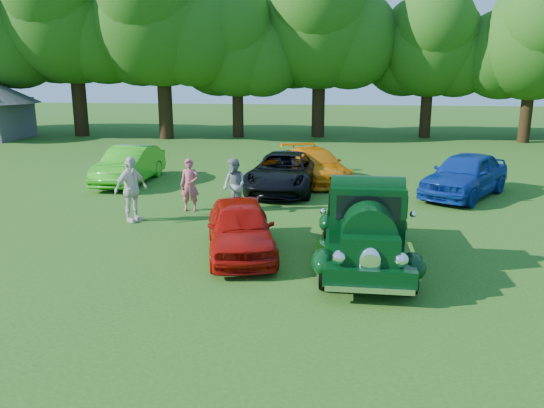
# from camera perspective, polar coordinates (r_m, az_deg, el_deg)

# --- Properties ---
(ground) EXTENTS (120.00, 120.00, 0.00)m
(ground) POSITION_cam_1_polar(r_m,az_deg,el_deg) (11.75, 4.12, -7.37)
(ground) COLOR #225012
(ground) RESTS_ON ground
(hero_pickup) EXTENTS (2.26, 4.86, 1.90)m
(hero_pickup) POSITION_cam_1_polar(r_m,az_deg,el_deg) (12.23, 10.00, -2.60)
(hero_pickup) COLOR black
(hero_pickup) RESTS_ON ground
(red_convertible) EXTENTS (2.44, 4.10, 1.31)m
(red_convertible) POSITION_cam_1_polar(r_m,az_deg,el_deg) (12.76, -3.44, -2.49)
(red_convertible) COLOR #A00C06
(red_convertible) RESTS_ON ground
(back_car_lime) EXTENTS (1.52, 4.31, 1.42)m
(back_car_lime) POSITION_cam_1_polar(r_m,az_deg,el_deg) (21.59, -15.10, 4.07)
(back_car_lime) COLOR #28A516
(back_car_lime) RESTS_ON ground
(back_car_black) EXTENTS (2.58, 5.11, 1.39)m
(back_car_black) POSITION_cam_1_polar(r_m,az_deg,el_deg) (19.53, 1.31, 3.48)
(back_car_black) COLOR black
(back_car_black) RESTS_ON ground
(back_car_orange) EXTENTS (3.50, 4.87, 1.31)m
(back_car_orange) POSITION_cam_1_polar(r_m,az_deg,el_deg) (21.18, 4.65, 4.17)
(back_car_orange) COLOR orange
(back_car_orange) RESTS_ON ground
(back_car_blue) EXTENTS (4.01, 4.81, 1.55)m
(back_car_blue) POSITION_cam_1_polar(r_m,az_deg,el_deg) (19.75, 20.06, 2.98)
(back_car_blue) COLOR navy
(back_car_blue) RESTS_ON ground
(spectator_pink) EXTENTS (0.62, 0.42, 1.66)m
(spectator_pink) POSITION_cam_1_polar(r_m,az_deg,el_deg) (16.77, -8.83, 2.02)
(spectator_pink) COLOR #B84B5C
(spectator_pink) RESTS_ON ground
(spectator_grey) EXTENTS (1.03, 1.03, 1.68)m
(spectator_grey) POSITION_cam_1_polar(r_m,az_deg,el_deg) (16.48, -4.08, 1.99)
(spectator_grey) COLOR gray
(spectator_grey) RESTS_ON ground
(spectator_white) EXTENTS (0.97, 1.21, 1.91)m
(spectator_white) POSITION_cam_1_polar(r_m,az_deg,el_deg) (15.91, -14.93, 1.52)
(spectator_white) COLOR silver
(spectator_white) RESTS_ON ground
(tree_line) EXTENTS (64.38, 11.36, 12.26)m
(tree_line) POSITION_cam_1_polar(r_m,az_deg,el_deg) (35.04, 2.22, 18.46)
(tree_line) COLOR #312110
(tree_line) RESTS_ON ground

